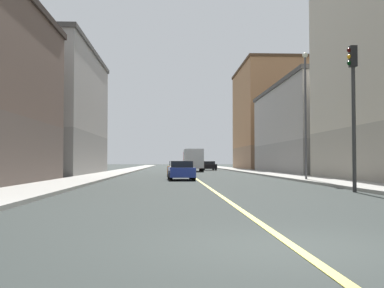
{
  "coord_description": "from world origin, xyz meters",
  "views": [
    {
      "loc": [
        -1.87,
        -6.91,
        1.31
      ],
      "look_at": [
        0.4,
        43.14,
        3.16
      ],
      "focal_mm": 43.53,
      "sensor_mm": 36.0,
      "label": 1
    }
  ],
  "objects": [
    {
      "name": "traffic_light_left_near",
      "position": [
        5.87,
        12.43,
        4.02
      ],
      "size": [
        0.4,
        0.32,
        6.23
      ],
      "color": "#2D2D2D",
      "rests_on": "ground"
    },
    {
      "name": "ground_plane",
      "position": [
        0.0,
        0.0,
        0.0
      ],
      "size": [
        400.0,
        400.0,
        0.0
      ],
      "primitive_type": "plane",
      "color": "#2B302E",
      "rests_on": "ground"
    },
    {
      "name": "sidewalk_right",
      "position": [
        -7.81,
        49.0,
        0.07
      ],
      "size": [
        3.06,
        168.0,
        0.15
      ],
      "primitive_type": "cube",
      "color": "#9E9B93",
      "rests_on": "ground"
    },
    {
      "name": "building_right_midblock",
      "position": [
        -13.8,
        38.57,
        6.04
      ],
      "size": [
        9.2,
        19.36,
        12.07
      ],
      "color": "gray",
      "rests_on": "ground"
    },
    {
      "name": "sidewalk_left",
      "position": [
        7.81,
        49.0,
        0.07
      ],
      "size": [
        3.06,
        168.0,
        0.15
      ],
      "primitive_type": "cube",
      "color": "#9E9B93",
      "rests_on": "ground"
    },
    {
      "name": "car_orange",
      "position": [
        -1.18,
        33.97,
        0.65
      ],
      "size": [
        2.0,
        4.62,
        1.32
      ],
      "color": "orange",
      "rests_on": "ground"
    },
    {
      "name": "street_lamp_left_near",
      "position": [
        6.88,
        22.88,
        5.07
      ],
      "size": [
        0.36,
        0.36,
        8.28
      ],
      "color": "#4C4C51",
      "rests_on": "ground"
    },
    {
      "name": "box_truck",
      "position": [
        0.96,
        52.63,
        1.55
      ],
      "size": [
        2.46,
        6.59,
        2.83
      ],
      "color": "maroon",
      "rests_on": "ground"
    },
    {
      "name": "car_black",
      "position": [
        3.67,
        61.24,
        0.65
      ],
      "size": [
        2.08,
        4.59,
        1.3
      ],
      "color": "black",
      "rests_on": "ground"
    },
    {
      "name": "building_left_mid",
      "position": [
        13.8,
        43.53,
        4.82
      ],
      "size": [
        9.2,
        23.26,
        9.61
      ],
      "color": "gray",
      "rests_on": "ground"
    },
    {
      "name": "car_blue",
      "position": [
        -1.16,
        25.6,
        0.65
      ],
      "size": [
        1.9,
        3.99,
        1.32
      ],
      "color": "#23389E",
      "rests_on": "ground"
    },
    {
      "name": "building_left_far",
      "position": [
        13.8,
        67.52,
        8.31
      ],
      "size": [
        9.2,
        19.32,
        16.61
      ],
      "color": "#8F6B4F",
      "rests_on": "ground"
    },
    {
      "name": "lane_center_stripe",
      "position": [
        0.0,
        49.0,
        0.01
      ],
      "size": [
        0.16,
        154.0,
        0.01
      ],
      "primitive_type": "cube",
      "color": "#E5D14C",
      "rests_on": "ground"
    }
  ]
}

